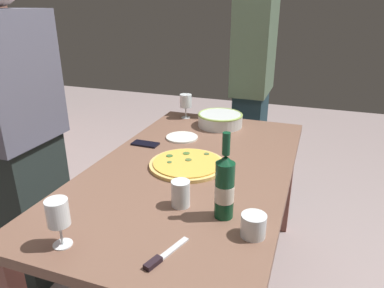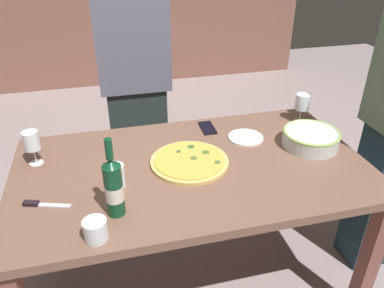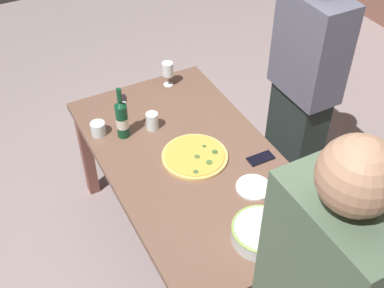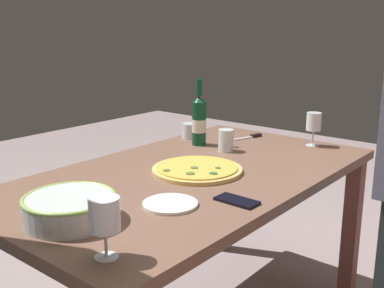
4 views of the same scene
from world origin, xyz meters
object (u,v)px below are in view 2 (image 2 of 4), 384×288
Objects in this scene: dining_table at (192,182)px; cell_phone at (208,128)px; wine_bottle at (114,187)px; pizza_knife at (40,204)px; cup_amber at (116,176)px; serving_bowl at (311,138)px; side_plate at (246,137)px; wine_glass_near_pizza at (302,103)px; pizza at (190,161)px; cup_ceramic at (96,230)px; person_guest_left at (135,83)px; wine_glass_by_bottle at (32,142)px.

cell_phone reaches higher than dining_table.
pizza_knife is at bearing 157.94° from wine_bottle.
cup_amber is at bearing -167.25° from dining_table.
serving_bowl is 1.49× the size of pizza_knife.
serving_bowl is 0.32m from side_plate.
wine_glass_near_pizza reaches higher than cell_phone.
pizza is at bearing 13.63° from pizza_knife.
cup_ceramic is 0.45× the size of pizza_knife.
cup_ceramic reaches higher than side_plate.
wine_glass_near_pizza is 0.54m from cell_phone.
side_plate is 0.83m from person_guest_left.
wine_glass_by_bottle is (-0.33, 0.44, -0.01)m from wine_bottle.
wine_glass_near_pizza is 0.89× the size of side_plate.
serving_bowl is at bearing -27.33° from side_plate.
cell_phone is 0.09× the size of person_guest_left.
serving_bowl is 0.86× the size of wine_bottle.
wine_bottle is 2.23× the size of cell_phone.
wine_glass_by_bottle is at bearing 166.05° from pizza.
cup_ceramic is at bearing 50.09° from cell_phone.
wine_glass_near_pizza is (0.08, 0.26, 0.06)m from serving_bowl.
wine_bottle is at bearing 48.63° from cell_phone.
side_plate reaches higher than dining_table.
side_plate is 0.97× the size of pizza_knife.
person_guest_left is at bearing 63.48° from pizza_knife.
wine_glass_by_bottle is (-1.38, -0.10, 0.00)m from wine_glass_near_pizza.
serving_bowl is 1.27m from pizza_knife.
pizza is 0.35m from cup_amber.
wine_bottle is 0.79m from cell_phone.
person_guest_left reaches higher than cup_amber.
serving_bowl is at bearing 147.03° from cell_phone.
cell_phone is (-0.16, 0.15, 0.00)m from side_plate.
wine_glass_by_bottle is at bearing -49.65° from person_guest_left.
wine_bottle is (-0.35, -0.27, 0.11)m from pizza.
dining_table is 0.39m from side_plate.
wine_bottle is 0.55m from wine_glass_by_bottle.
serving_bowl is 0.28m from wine_glass_near_pizza.
cell_phone is 0.93m from pizza_knife.
cell_phone is 0.78× the size of pizza_knife.
side_plate is at bearing 152.67° from serving_bowl.
person_guest_left is (-0.16, 0.84, 0.19)m from dining_table.
dining_table is at bearing 63.78° from cell_phone.
dining_table is 11.11× the size of cell_phone.
cup_ceramic is 0.94m from side_plate.
serving_bowl is (0.61, 0.03, 0.14)m from dining_table.
pizza is 0.62m from serving_bowl.
wine_bottle is at bearing -52.94° from wine_glass_by_bottle.
cup_ceramic reaches higher than pizza.
wine_glass_by_bottle is (-0.68, 0.17, 0.10)m from pizza.
cup_ceramic is at bearing -158.89° from serving_bowl.
wine_glass_near_pizza is at bearing 30.43° from cup_ceramic.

